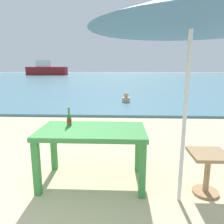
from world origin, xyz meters
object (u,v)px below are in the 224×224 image
(side_table_wood, at_px, (208,167))
(boat_cargo_ship, at_px, (46,70))
(picnic_table_green, at_px, (92,137))
(patio_umbrella, at_px, (192,10))
(beer_bottle_amber, at_px, (69,119))
(swimmer_person, at_px, (126,98))

(side_table_wood, height_order, boat_cargo_ship, boat_cargo_ship)
(picnic_table_green, distance_m, side_table_wood, 1.50)
(patio_umbrella, distance_m, side_table_wood, 1.81)
(picnic_table_green, height_order, side_table_wood, picnic_table_green)
(picnic_table_green, bearing_deg, patio_umbrella, -19.34)
(beer_bottle_amber, height_order, boat_cargo_ship, boat_cargo_ship)
(picnic_table_green, height_order, swimmer_person, picnic_table_green)
(patio_umbrella, bearing_deg, picnic_table_green, 160.66)
(swimmer_person, relative_size, boat_cargo_ship, 0.06)
(swimmer_person, bearing_deg, side_table_wood, -82.57)
(picnic_table_green, distance_m, patio_umbrella, 1.86)
(side_table_wood, bearing_deg, boat_cargo_ship, 111.83)
(swimmer_person, bearing_deg, picnic_table_green, -95.35)
(picnic_table_green, height_order, patio_umbrella, patio_umbrella)
(patio_umbrella, bearing_deg, beer_bottle_amber, 159.59)
(patio_umbrella, xyz_separation_m, boat_cargo_ship, (-14.20, 36.52, -1.11))
(picnic_table_green, distance_m, beer_bottle_amber, 0.42)
(side_table_wood, relative_size, swimmer_person, 1.32)
(picnic_table_green, distance_m, boat_cargo_ship, 38.44)
(picnic_table_green, xyz_separation_m, patio_umbrella, (1.08, -0.38, 1.47))
(boat_cargo_ship, bearing_deg, side_table_wood, -68.17)
(side_table_wood, relative_size, boat_cargo_ship, 0.08)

